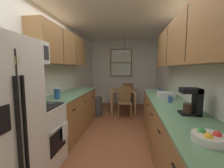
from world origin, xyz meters
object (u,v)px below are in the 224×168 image
dining_chair_near (125,100)px  fruit_bowl (209,137)px  dining_chair_far (128,93)px  storage_canister (57,93)px  trash_bin (97,106)px  mug_by_coffeemaker (160,90)px  coffee_maker (193,101)px  dish_rack (166,95)px  microwave_over_range (25,52)px  mug_spare (170,99)px  stove_range (38,136)px  table_serving_bowl (121,89)px  dining_table (124,94)px

dining_chair_near → fruit_bowl: (0.79, -3.13, 0.44)m
dining_chair_far → storage_canister: storage_canister is taller
dining_chair_far → trash_bin: bearing=-126.4°
dining_chair_far → mug_by_coffeemaker: mug_by_coffeemaker is taller
dining_chair_near → coffee_maker: size_ratio=2.80×
dish_rack → microwave_over_range: bearing=-154.8°
trash_bin → mug_spare: mug_spare is taller
stove_range → trash_bin: stove_range is taller
table_serving_bowl → storage_canister: bearing=-112.6°
coffee_maker → dining_chair_near: bearing=111.0°
dining_table → mug_spare: size_ratio=7.44×
dining_chair_near → mug_spare: bearing=-65.7°
dining_chair_near → trash_bin: 0.87m
stove_range → coffee_maker: coffee_maker is taller
mug_spare → fruit_bowl: 1.29m
dining_chair_far → mug_by_coffeemaker: size_ratio=7.20×
microwave_over_range → dining_chair_far: (1.31, 3.61, -1.18)m
microwave_over_range → fruit_bowl: (2.05, -0.72, -0.75)m
dining_chair_far → coffee_maker: 3.80m
fruit_bowl → dish_rack: (0.06, 1.71, 0.01)m
mug_by_coffeemaker → table_serving_bowl: 1.74m
coffee_maker → mug_by_coffeemaker: 1.65m
mug_by_coffeemaker → table_serving_bowl: size_ratio=0.72×
dining_chair_far → mug_spare: 3.18m
table_serving_bowl → trash_bin: bearing=-138.5°
storage_canister → microwave_over_range: bearing=-100.1°
dish_rack → dining_chair_near: bearing=121.0°
mug_by_coffeemaker → dish_rack: dish_rack is taller
storage_canister → fruit_bowl: 2.35m
trash_bin → stove_range: bearing=-97.0°
dining_chair_near → mug_spare: mug_spare is taller
stove_range → coffee_maker: size_ratio=3.42×
dining_chair_near → storage_canister: (-1.15, -1.80, 0.50)m
stove_range → dish_rack: bearing=26.4°
coffee_maker → mug_by_coffeemaker: size_ratio=2.57×
dining_chair_near → mug_spare: (0.83, -1.84, 0.45)m
dining_table → trash_bin: (-0.80, -0.62, -0.31)m
coffee_maker → stove_range: bearing=179.0°
dining_chair_near → trash_bin: (-0.85, -0.02, -0.21)m
dining_chair_far → microwave_over_range: bearing=-109.9°
trash_bin → fruit_bowl: fruit_bowl is taller
dining_table → trash_bin: size_ratio=1.39×
microwave_over_range → dining_chair_far: microwave_over_range is taller
mug_spare → dish_rack: bearing=87.5°
microwave_over_range → trash_bin: (0.41, 2.39, -1.39)m
dining_table → dining_chair_near: 0.61m
mug_by_coffeemaker → dish_rack: 0.62m
microwave_over_range → mug_by_coffeemaker: (2.13, 1.61, -0.74)m
storage_canister → coffee_maker: 2.18m
fruit_bowl → dish_rack: 1.71m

